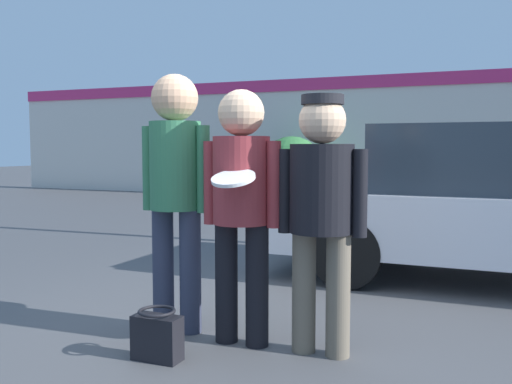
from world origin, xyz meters
TOP-DOWN VIEW (x-y plane):
  - ground_plane at (0.00, 0.00)m, footprint 56.00×56.00m
  - storefront_building at (0.00, 10.54)m, footprint 24.00×0.22m
  - person_left at (-0.46, 0.05)m, footprint 0.53×0.36m
  - person_middle_with_frisbee at (0.07, -0.02)m, footprint 0.54×0.58m
  - person_right at (0.61, -0.00)m, footprint 0.56×0.39m
  - shrub at (-2.96, 9.58)m, footprint 1.55×1.55m
  - handbag at (-0.28, -0.49)m, footprint 0.30×0.23m

SIDE VIEW (x-z plane):
  - ground_plane at x=0.00m, z-range 0.00..0.00m
  - handbag at x=-0.28m, z-range -0.01..0.31m
  - shrub at x=-2.96m, z-range 0.00..1.55m
  - person_right at x=0.61m, z-range 0.17..1.77m
  - person_middle_with_frisbee at x=0.07m, z-range 0.16..1.82m
  - person_left at x=-0.46m, z-range 0.19..1.98m
  - storefront_building at x=0.00m, z-range 0.03..3.04m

